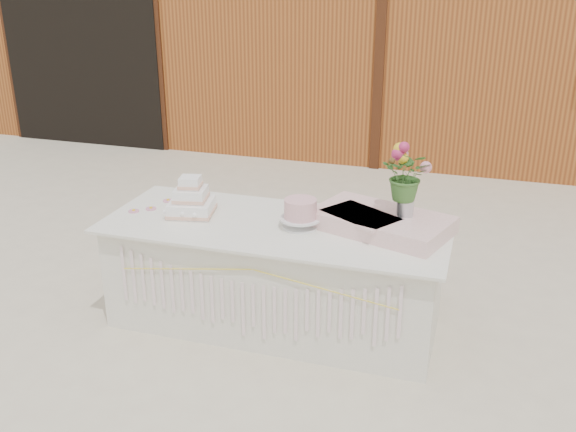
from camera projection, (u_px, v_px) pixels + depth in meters
The scene contains 9 objects.
ground at pixel (276, 321), 4.72m from camera, with size 80.00×80.00×0.00m, color beige.
barn at pixel (404, 21), 9.43m from camera, with size 12.60×4.60×3.30m.
cake_table at pixel (275, 274), 4.58m from camera, with size 2.40×1.00×0.77m.
wedding_cake at pixel (191, 201), 4.60m from camera, with size 0.37×0.37×0.28m.
pink_cake_stand at pixel (300, 212), 4.35m from camera, with size 0.28×0.28×0.20m.
satin_runner at pixel (381, 222), 4.33m from camera, with size 0.90×0.52×0.11m, color #FFD0CD.
flower_vase at pixel (405, 204), 4.26m from camera, with size 0.11×0.11×0.16m, color silver.
bouquet at pixel (408, 168), 4.17m from camera, with size 0.31×0.27×0.35m, color #39692A.
loose_flowers at pixel (154, 204), 4.80m from camera, with size 0.16×0.38×0.02m, color #CC7D9D, non-canonical shape.
Camera 1 is at (1.32, -3.90, 2.45)m, focal length 40.00 mm.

